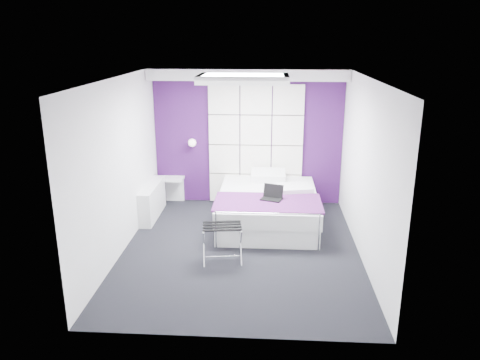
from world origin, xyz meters
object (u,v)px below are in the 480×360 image
(nightstand, at_px, (173,179))
(laptop, at_px, (272,195))
(wall_lamp, at_px, (193,142))
(luggage_rack, at_px, (222,243))
(radiator, at_px, (152,201))
(bed, at_px, (268,207))

(nightstand, height_order, laptop, laptop)
(wall_lamp, distance_m, luggage_rack, 2.73)
(wall_lamp, xyz_separation_m, nightstand, (-0.40, -0.04, -0.72))
(nightstand, relative_size, laptop, 1.22)
(radiator, bearing_deg, bed, -5.61)
(laptop, bearing_deg, luggage_rack, -104.56)
(wall_lamp, xyz_separation_m, radiator, (-0.64, -0.76, -0.92))
(radiator, bearing_deg, wall_lamp, 49.90)
(wall_lamp, xyz_separation_m, bed, (1.45, -0.97, -0.91))
(wall_lamp, bearing_deg, laptop, -41.68)
(wall_lamp, relative_size, laptop, 0.45)
(bed, bearing_deg, laptop, -80.87)
(radiator, height_order, bed, bed)
(bed, xyz_separation_m, laptop, (0.06, -0.38, 0.34))
(nightstand, relative_size, luggage_rack, 0.73)
(radiator, distance_m, laptop, 2.26)
(radiator, bearing_deg, nightstand, 71.57)
(nightstand, distance_m, laptop, 2.32)
(luggage_rack, bearing_deg, bed, 58.49)
(wall_lamp, relative_size, luggage_rack, 0.27)
(bed, relative_size, laptop, 6.30)
(bed, height_order, laptop, laptop)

